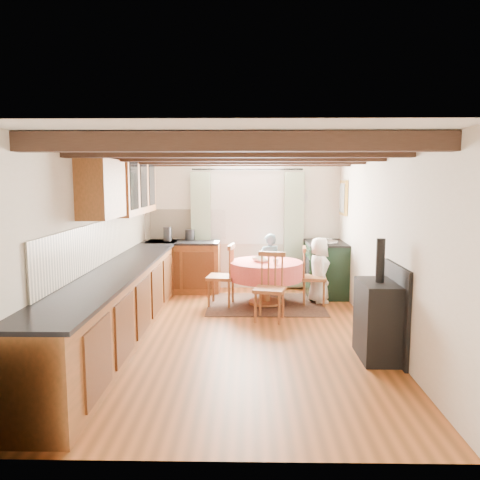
{
  "coord_description": "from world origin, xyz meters",
  "views": [
    {
      "loc": [
        0.12,
        -5.87,
        2.0
      ],
      "look_at": [
        0.0,
        0.8,
        1.15
      ],
      "focal_mm": 35.08,
      "sensor_mm": 36.0,
      "label": 1
    }
  ],
  "objects_px": {
    "chair_left": "(221,275)",
    "cup": "(276,262)",
    "child_far": "(269,264)",
    "dining_table": "(266,283)",
    "aga_range": "(325,268)",
    "cast_iron_stove": "(379,299)",
    "chair_right": "(314,276)",
    "chair_near": "(270,287)",
    "child_right": "(319,270)"
  },
  "relations": [
    {
      "from": "chair_near",
      "to": "child_far",
      "type": "distance_m",
      "value": 1.54
    },
    {
      "from": "chair_left",
      "to": "cast_iron_stove",
      "type": "height_order",
      "value": "cast_iron_stove"
    },
    {
      "from": "dining_table",
      "to": "aga_range",
      "type": "height_order",
      "value": "aga_range"
    },
    {
      "from": "dining_table",
      "to": "child_right",
      "type": "distance_m",
      "value": 0.92
    },
    {
      "from": "chair_right",
      "to": "child_far",
      "type": "relative_size",
      "value": 0.87
    },
    {
      "from": "chair_right",
      "to": "child_far",
      "type": "distance_m",
      "value": 0.94
    },
    {
      "from": "chair_left",
      "to": "chair_right",
      "type": "relative_size",
      "value": 1.06
    },
    {
      "from": "cast_iron_stove",
      "to": "cup",
      "type": "relative_size",
      "value": 14.68
    },
    {
      "from": "chair_near",
      "to": "aga_range",
      "type": "bearing_deg",
      "value": 69.79
    },
    {
      "from": "chair_near",
      "to": "chair_right",
      "type": "xyz_separation_m",
      "value": [
        0.76,
        0.91,
        -0.02
      ]
    },
    {
      "from": "chair_left",
      "to": "aga_range",
      "type": "height_order",
      "value": "chair_left"
    },
    {
      "from": "cast_iron_stove",
      "to": "chair_left",
      "type": "bearing_deg",
      "value": 130.45
    },
    {
      "from": "child_right",
      "to": "cup",
      "type": "xyz_separation_m",
      "value": [
        -0.74,
        -0.44,
        0.21
      ]
    },
    {
      "from": "cast_iron_stove",
      "to": "child_right",
      "type": "xyz_separation_m",
      "value": [
        -0.3,
        2.45,
        -0.14
      ]
    },
    {
      "from": "chair_near",
      "to": "cast_iron_stove",
      "type": "xyz_separation_m",
      "value": [
        1.15,
        -1.42,
        0.19
      ]
    },
    {
      "from": "chair_right",
      "to": "child_far",
      "type": "xyz_separation_m",
      "value": [
        -0.7,
        0.63,
        0.07
      ]
    },
    {
      "from": "chair_left",
      "to": "child_far",
      "type": "relative_size",
      "value": 0.92
    },
    {
      "from": "cast_iron_stove",
      "to": "cup",
      "type": "height_order",
      "value": "cast_iron_stove"
    },
    {
      "from": "chair_near",
      "to": "chair_right",
      "type": "relative_size",
      "value": 1.04
    },
    {
      "from": "chair_right",
      "to": "child_far",
      "type": "bearing_deg",
      "value": 53.69
    },
    {
      "from": "cup",
      "to": "chair_left",
      "type": "bearing_deg",
      "value": 165.63
    },
    {
      "from": "chair_right",
      "to": "child_right",
      "type": "bearing_deg",
      "value": -32.6
    },
    {
      "from": "child_right",
      "to": "chair_right",
      "type": "bearing_deg",
      "value": 135.01
    },
    {
      "from": "chair_left",
      "to": "cup",
      "type": "height_order",
      "value": "chair_left"
    },
    {
      "from": "dining_table",
      "to": "child_far",
      "type": "distance_m",
      "value": 0.7
    },
    {
      "from": "cast_iron_stove",
      "to": "cup",
      "type": "xyz_separation_m",
      "value": [
        -1.04,
        2.01,
        0.07
      ]
    },
    {
      "from": "chair_near",
      "to": "cup",
      "type": "bearing_deg",
      "value": 92.12
    },
    {
      "from": "dining_table",
      "to": "chair_left",
      "type": "height_order",
      "value": "chair_left"
    },
    {
      "from": "cast_iron_stove",
      "to": "child_far",
      "type": "relative_size",
      "value": 1.26
    },
    {
      "from": "dining_table",
      "to": "child_far",
      "type": "relative_size",
      "value": 1.08
    },
    {
      "from": "cup",
      "to": "cast_iron_stove",
      "type": "bearing_deg",
      "value": -62.7
    },
    {
      "from": "child_far",
      "to": "dining_table",
      "type": "bearing_deg",
      "value": 69.91
    },
    {
      "from": "chair_right",
      "to": "cup",
      "type": "xyz_separation_m",
      "value": [
        -0.64,
        -0.32,
        0.28
      ]
    },
    {
      "from": "chair_right",
      "to": "aga_range",
      "type": "relative_size",
      "value": 0.91
    },
    {
      "from": "aga_range",
      "to": "cast_iron_stove",
      "type": "xyz_separation_m",
      "value": [
        0.11,
        -2.98,
        0.2
      ]
    },
    {
      "from": "aga_range",
      "to": "child_right",
      "type": "relative_size",
      "value": 0.96
    },
    {
      "from": "chair_left",
      "to": "cup",
      "type": "xyz_separation_m",
      "value": [
        0.86,
        -0.22,
        0.25
      ]
    },
    {
      "from": "chair_left",
      "to": "chair_near",
      "type": "bearing_deg",
      "value": 50.93
    },
    {
      "from": "chair_left",
      "to": "cast_iron_stove",
      "type": "bearing_deg",
      "value": 48.74
    },
    {
      "from": "child_right",
      "to": "cup",
      "type": "relative_size",
      "value": 11.61
    },
    {
      "from": "cast_iron_stove",
      "to": "aga_range",
      "type": "bearing_deg",
      "value": 92.11
    },
    {
      "from": "chair_near",
      "to": "child_right",
      "type": "relative_size",
      "value": 0.91
    },
    {
      "from": "child_right",
      "to": "chair_near",
      "type": "bearing_deg",
      "value": 133.69
    },
    {
      "from": "chair_right",
      "to": "cup",
      "type": "height_order",
      "value": "chair_right"
    },
    {
      "from": "chair_near",
      "to": "chair_left",
      "type": "distance_m",
      "value": 1.1
    },
    {
      "from": "chair_near",
      "to": "cast_iron_stove",
      "type": "relative_size",
      "value": 0.72
    },
    {
      "from": "dining_table",
      "to": "chair_right",
      "type": "distance_m",
      "value": 0.79
    },
    {
      "from": "child_far",
      "to": "cup",
      "type": "distance_m",
      "value": 0.97
    },
    {
      "from": "aga_range",
      "to": "cup",
      "type": "bearing_deg",
      "value": -133.49
    },
    {
      "from": "chair_right",
      "to": "child_right",
      "type": "relative_size",
      "value": 0.87
    }
  ]
}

